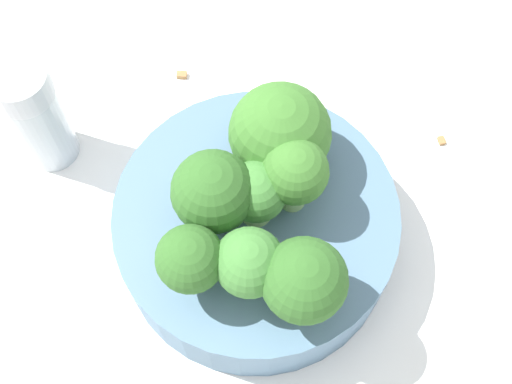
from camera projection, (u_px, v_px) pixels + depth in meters
ground_plane at (256, 243)px, 0.43m from camera, size 3.00×3.00×0.00m
bowl at (256, 229)px, 0.41m from camera, size 0.16×0.16×0.05m
broccoli_floret_0 at (249, 264)px, 0.35m from camera, size 0.04×0.04×0.05m
broccoli_floret_1 at (264, 198)px, 0.37m from camera, size 0.03×0.03×0.04m
broccoli_floret_2 at (213, 194)px, 0.36m from camera, size 0.04×0.04×0.06m
broccoli_floret_3 at (190, 260)px, 0.34m from camera, size 0.03×0.03×0.05m
broccoli_floret_4 at (304, 281)px, 0.34m from camera, size 0.04×0.04×0.06m
broccoli_floret_5 at (280, 134)px, 0.38m from camera, size 0.06×0.06×0.06m
broccoli_floret_6 at (295, 174)px, 0.36m from camera, size 0.04×0.04×0.05m
pepper_shaker at (36, 115)px, 0.42m from camera, size 0.03×0.03×0.08m
almond_crumb_1 at (442, 140)px, 0.46m from camera, size 0.01×0.01×0.01m
almond_crumb_2 at (182, 73)px, 0.48m from camera, size 0.01×0.01×0.01m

